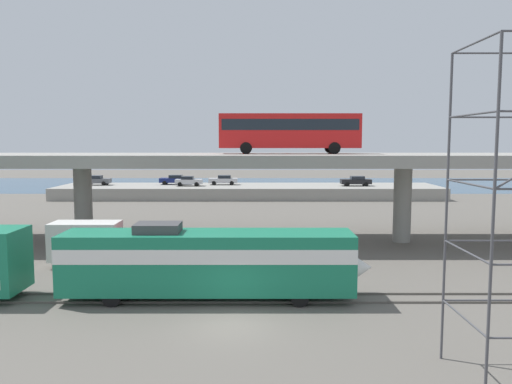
{
  "coord_description": "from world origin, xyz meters",
  "views": [
    {
      "loc": [
        1.12,
        -23.01,
        8.55
      ],
      "look_at": [
        1.34,
        23.49,
        3.93
      ],
      "focal_mm": 35.73,
      "sensor_mm": 36.0,
      "label": 1
    }
  ],
  "objects_px": {
    "transit_bus_on_overpass": "(287,130)",
    "service_truck_west": "(96,243)",
    "parked_car_0": "(186,181)",
    "parked_car_1": "(94,180)",
    "train_locomotive": "(220,260)",
    "parked_car_4": "(172,180)",
    "parked_car_2": "(354,181)",
    "parked_car_3": "(221,180)"
  },
  "relations": [
    {
      "from": "parked_car_1",
      "to": "parked_car_4",
      "type": "relative_size",
      "value": 0.9
    },
    {
      "from": "service_truck_west",
      "to": "parked_car_1",
      "type": "relative_size",
      "value": 1.67
    },
    {
      "from": "service_truck_west",
      "to": "parked_car_0",
      "type": "bearing_deg",
      "value": 89.24
    },
    {
      "from": "train_locomotive",
      "to": "parked_car_0",
      "type": "distance_m",
      "value": 50.95
    },
    {
      "from": "parked_car_4",
      "to": "train_locomotive",
      "type": "bearing_deg",
      "value": 101.75
    },
    {
      "from": "transit_bus_on_overpass",
      "to": "parked_car_1",
      "type": "bearing_deg",
      "value": 128.52
    },
    {
      "from": "parked_car_0",
      "to": "parked_car_3",
      "type": "bearing_deg",
      "value": 23.06
    },
    {
      "from": "parked_car_2",
      "to": "parked_car_3",
      "type": "distance_m",
      "value": 20.49
    },
    {
      "from": "train_locomotive",
      "to": "parked_car_4",
      "type": "bearing_deg",
      "value": 101.75
    },
    {
      "from": "transit_bus_on_overpass",
      "to": "parked_car_2",
      "type": "distance_m",
      "value": 36.22
    },
    {
      "from": "train_locomotive",
      "to": "parked_car_2",
      "type": "relative_size",
      "value": 3.65
    },
    {
      "from": "parked_car_1",
      "to": "parked_car_2",
      "type": "xyz_separation_m",
      "value": [
        40.03,
        -1.42,
        0.0
      ]
    },
    {
      "from": "parked_car_1",
      "to": "service_truck_west",
      "type": "bearing_deg",
      "value": -72.58
    },
    {
      "from": "service_truck_west",
      "to": "parked_car_3",
      "type": "height_order",
      "value": "parked_car_3"
    },
    {
      "from": "train_locomotive",
      "to": "parked_car_0",
      "type": "relative_size",
      "value": 4.12
    },
    {
      "from": "parked_car_0",
      "to": "parked_car_4",
      "type": "relative_size",
      "value": 0.9
    },
    {
      "from": "train_locomotive",
      "to": "parked_car_1",
      "type": "relative_size",
      "value": 4.09
    },
    {
      "from": "transit_bus_on_overpass",
      "to": "service_truck_west",
      "type": "height_order",
      "value": "transit_bus_on_overpass"
    },
    {
      "from": "transit_bus_on_overpass",
      "to": "parked_car_0",
      "type": "xyz_separation_m",
      "value": [
        -13.17,
        33.16,
        -6.99
      ]
    },
    {
      "from": "parked_car_3",
      "to": "train_locomotive",
      "type": "bearing_deg",
      "value": 93.58
    },
    {
      "from": "parked_car_2",
      "to": "parked_car_4",
      "type": "xyz_separation_m",
      "value": [
        -28.13,
        2.63,
        0.0
      ]
    },
    {
      "from": "parked_car_2",
      "to": "parked_car_3",
      "type": "relative_size",
      "value": 1.03
    },
    {
      "from": "service_truck_west",
      "to": "parked_car_2",
      "type": "bearing_deg",
      "value": 58.68
    },
    {
      "from": "service_truck_west",
      "to": "parked_car_2",
      "type": "height_order",
      "value": "parked_car_2"
    },
    {
      "from": "parked_car_1",
      "to": "parked_car_4",
      "type": "distance_m",
      "value": 11.96
    },
    {
      "from": "transit_bus_on_overpass",
      "to": "parked_car_2",
      "type": "xyz_separation_m",
      "value": [
        12.39,
        33.31,
        -6.98
      ]
    },
    {
      "from": "transit_bus_on_overpass",
      "to": "parked_car_0",
      "type": "relative_size",
      "value": 2.96
    },
    {
      "from": "train_locomotive",
      "to": "parked_car_0",
      "type": "height_order",
      "value": "train_locomotive"
    },
    {
      "from": "transit_bus_on_overpass",
      "to": "service_truck_west",
      "type": "relative_size",
      "value": 1.76
    },
    {
      "from": "service_truck_west",
      "to": "parked_car_0",
      "type": "relative_size",
      "value": 1.68
    },
    {
      "from": "parked_car_3",
      "to": "service_truck_west",
      "type": "bearing_deg",
      "value": 82.74
    },
    {
      "from": "train_locomotive",
      "to": "parked_car_4",
      "type": "distance_m",
      "value": 54.16
    },
    {
      "from": "parked_car_0",
      "to": "parked_car_2",
      "type": "height_order",
      "value": "same"
    },
    {
      "from": "parked_car_0",
      "to": "parked_car_3",
      "type": "relative_size",
      "value": 0.91
    },
    {
      "from": "train_locomotive",
      "to": "parked_car_3",
      "type": "relative_size",
      "value": 3.74
    },
    {
      "from": "service_truck_west",
      "to": "parked_car_1",
      "type": "height_order",
      "value": "parked_car_1"
    },
    {
      "from": "service_truck_west",
      "to": "parked_car_2",
      "type": "relative_size",
      "value": 1.49
    },
    {
      "from": "train_locomotive",
      "to": "parked_car_4",
      "type": "height_order",
      "value": "train_locomotive"
    },
    {
      "from": "service_truck_west",
      "to": "parked_car_4",
      "type": "distance_m",
      "value": 45.61
    },
    {
      "from": "parked_car_2",
      "to": "parked_car_4",
      "type": "bearing_deg",
      "value": -5.35
    },
    {
      "from": "train_locomotive",
      "to": "parked_car_1",
      "type": "bearing_deg",
      "value": 113.87
    },
    {
      "from": "parked_car_0",
      "to": "parked_car_1",
      "type": "height_order",
      "value": "same"
    }
  ]
}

